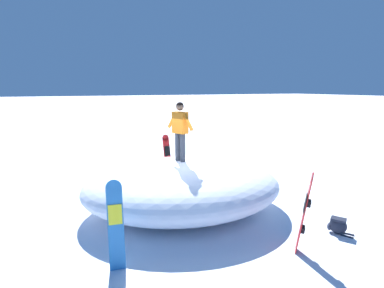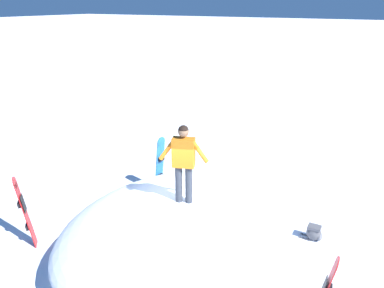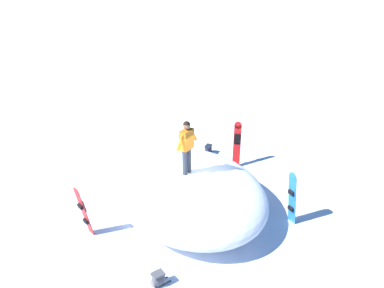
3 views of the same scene
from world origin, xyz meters
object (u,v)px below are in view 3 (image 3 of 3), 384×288
Objects in this scene: snowboarder_standing at (187,143)px; snowboard_tertiary_upright at (83,211)px; snowboard_primary_upright at (292,197)px; snowboard_secondary_upright at (237,144)px; backpack_far at (208,149)px; backpack_near at (158,279)px.

snowboard_tertiary_upright is at bearing -103.33° from snowboarder_standing.
snowboard_secondary_upright is at bearing 162.69° from snowboard_primary_upright.
snowboard_secondary_upright reaches higher than snowboard_tertiary_upright.
snowboard_secondary_upright is at bearing 11.16° from backpack_far.
snowboard_tertiary_upright reaches higher than backpack_near.
backpack_near is at bearing -48.22° from snowboarder_standing.
snowboarder_standing is at bearing -136.18° from snowboard_primary_upright.
snowboard_tertiary_upright is (0.67, -6.05, -0.05)m from snowboard_secondary_upright.
snowboard_tertiary_upright is at bearing -165.98° from backpack_near.
snowboard_secondary_upright is 6.37m from backpack_near.
snowboarder_standing is at bearing 131.78° from backpack_near.
backpack_near is at bearing -92.26° from snowboard_primary_upright.
backpack_far is (-1.33, -0.26, -0.69)m from snowboard_secondary_upright.
backpack_far is at bearing 132.81° from snowboarder_standing.
snowboard_primary_upright is 0.99× the size of snowboard_secondary_upright.
snowboard_primary_upright is 4.35m from backpack_near.
backpack_near is at bearing -58.18° from snowboard_secondary_upright.
backpack_far is (-2.00, 5.79, -0.63)m from snowboard_tertiary_upright.
snowboarder_standing reaches higher than snowboard_tertiary_upright.
backpack_near is (3.34, -5.38, -0.69)m from snowboard_secondary_upright.
snowboard_secondary_upright is 6.09m from snowboard_tertiary_upright.
snowboarder_standing reaches higher than snowboard_secondary_upright.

